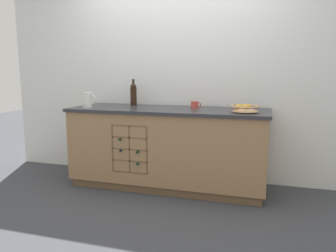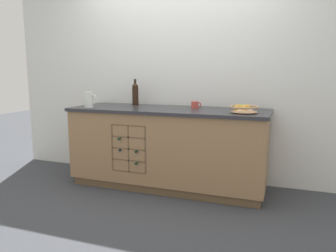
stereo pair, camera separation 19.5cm
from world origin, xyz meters
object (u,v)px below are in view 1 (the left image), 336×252
object	(u,v)px
white_pitcher	(87,100)
ceramic_mug	(195,105)
standing_wine_bottle	(133,94)
fruit_bowl	(245,108)

from	to	relation	value
white_pitcher	ceramic_mug	distance (m)	1.20
ceramic_mug	standing_wine_bottle	distance (m)	0.78
fruit_bowl	standing_wine_bottle	bearing A→B (deg)	166.73
ceramic_mug	standing_wine_bottle	world-z (taller)	standing_wine_bottle
fruit_bowl	standing_wine_bottle	size ratio (longest dim) A/B	0.92
fruit_bowl	standing_wine_bottle	xyz separation A→B (m)	(-1.33, 0.31, 0.10)
fruit_bowl	white_pitcher	size ratio (longest dim) A/B	1.63
fruit_bowl	ceramic_mug	xyz separation A→B (m)	(-0.56, 0.23, -0.01)
fruit_bowl	ceramic_mug	bearing A→B (deg)	157.64
ceramic_mug	standing_wine_bottle	bearing A→B (deg)	173.81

